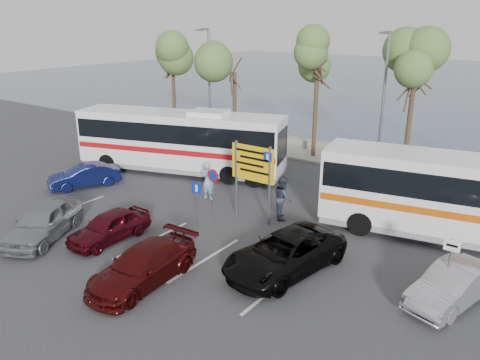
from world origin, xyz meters
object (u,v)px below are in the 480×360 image
Objects in this scene: suv_black at (285,253)px; street_lamp_right at (383,96)px; car_blue at (84,176)px; car_red at (109,226)px; pedestrian_far at (283,198)px; direction_sign at (253,169)px; car_silver_a at (43,222)px; pedestrian_near at (208,181)px; street_lamp_left at (209,79)px; coach_bus_left at (181,143)px; coach_bus_right at (475,203)px; car_maroon at (143,266)px; car_silver_b at (453,285)px.

street_lamp_right is at bearing 107.15° from suv_black.
car_blue reaches higher than car_red.
direction_sign is at bearing 98.48° from pedestrian_far.
car_silver_a is (-6.00, -6.70, -1.69)m from direction_sign.
street_lamp_right is 2.20× the size of car_red.
street_lamp_left is at bearing -55.83° from pedestrian_near.
coach_bus_right is at bearing -0.27° from coach_bus_left.
street_lamp_right reaches higher than pedestrian_far.
suv_black is (11.07, -6.48, -1.09)m from coach_bus_left.
coach_bus_right reaches higher than suv_black.
car_maroon is 1.22× the size of car_red.
car_blue is (-12.00, -12.02, -3.98)m from street_lamp_right.
street_lamp_left is at bearing 119.84° from car_maroon.
car_red is (6.40, -3.52, -0.00)m from car_blue.
street_lamp_right is 0.65× the size of coach_bus_right.
coach_bus_left reaches higher than direction_sign.
street_lamp_right reaches higher than car_silver_a.
coach_bus_right reaches higher than pedestrian_far.
coach_bus_left is at bearing -143.84° from street_lamp_right.
pedestrian_near is (7.66, -9.45, -3.61)m from street_lamp_left.
suv_black is 2.56× the size of pedestrian_near.
coach_bus_right is 8.19m from suv_black.
car_maroon reaches higher than car_silver_b.
street_lamp_right is 16.99m from car_red.
coach_bus_right is at bearing 110.65° from car_silver_b.
car_maroon is 2.26× the size of pedestrian_near.
street_lamp_right is at bearing -42.15° from pedestrian_far.
suv_black is (14.57, -13.43, -3.90)m from street_lamp_left.
car_maroon is at bearing -135.34° from car_silver_b.
street_lamp_right is 14.46m from car_silver_b.
direction_sign is 6.59m from car_red.
suv_black is (7.17, 2.11, 0.08)m from car_red.
pedestrian_far reaches higher than car_red.
street_lamp_left reaches higher than car_red.
pedestrian_near is at bearing -50.97° from street_lamp_left.
car_red is (7.40, -15.53, -3.98)m from street_lamp_left.
direction_sign is 3.75m from pedestrian_near.
street_lamp_right is at bearing 0.00° from street_lamp_left.
car_silver_a is at bearing -147.99° from car_red.
car_blue is at bearing 151.49° from car_red.
car_maroon is at bearing 136.37° from pedestrian_far.
car_blue is 0.75× the size of suv_black.
pedestrian_far is at bearing 53.64° from car_red.
street_lamp_left is 12.70m from car_blue.
direction_sign is at bearing -43.17° from street_lamp_left.
car_maroon is at bearing -130.56° from coach_bus_right.
coach_bus_left is 2.82× the size of car_maroon.
car_maroon is at bearing -26.39° from car_silver_a.
car_blue is at bearing -164.39° from car_silver_b.
car_silver_a is 2.82m from car_red.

